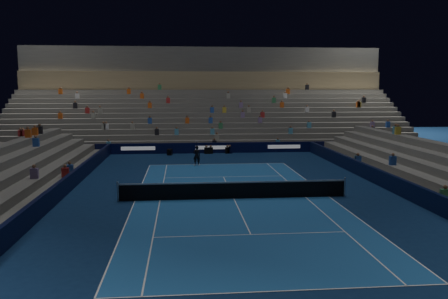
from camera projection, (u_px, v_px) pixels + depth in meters
name	position (u px, v px, depth m)	size (l,w,h in m)	color
ground	(234.00, 199.00, 25.71)	(90.00, 90.00, 0.00)	#0B2247
court_surface	(234.00, 199.00, 25.71)	(10.97, 23.77, 0.01)	#1C559B
sponsor_barrier_far	(212.00, 148.00, 43.90)	(44.00, 0.25, 1.00)	black
sponsor_barrier_east	(400.00, 187.00, 26.52)	(0.25, 37.00, 1.00)	black
sponsor_barrier_west	(56.00, 194.00, 24.76)	(0.25, 37.00, 1.00)	black
grandstand_main	(207.00, 113.00, 52.80)	(44.00, 15.20, 11.20)	#5F5F5B
tennis_net	(234.00, 190.00, 25.64)	(12.90, 0.10, 1.10)	#B2B2B7
tennis_player	(197.00, 156.00, 36.78)	(0.58, 0.38, 1.60)	black
broadcast_camera	(170.00, 152.00, 42.54)	(0.51, 0.91, 0.56)	black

